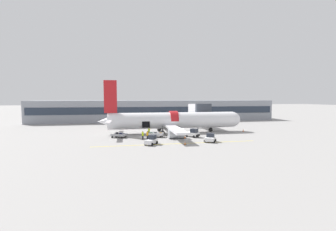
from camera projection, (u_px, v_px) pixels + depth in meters
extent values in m
plane|color=gray|center=(181.00, 138.00, 46.01)|extent=(500.00, 500.00, 0.00)
cube|color=yellow|center=(177.00, 144.00, 40.04)|extent=(29.89, 0.44, 0.01)
cube|color=gray|center=(157.00, 110.00, 83.09)|extent=(85.44, 13.42, 7.34)
cube|color=#232D3D|center=(159.00, 110.00, 76.43)|extent=(83.73, 0.16, 2.35)
cylinder|color=#4C4C51|center=(198.00, 122.00, 60.73)|extent=(0.60, 0.60, 3.63)
cube|color=silver|center=(198.00, 110.00, 60.49)|extent=(2.88, 9.60, 2.88)
cube|color=#333842|center=(203.00, 110.00, 56.37)|extent=(3.75, 1.60, 3.46)
cylinder|color=silver|center=(173.00, 120.00, 52.61)|extent=(29.91, 3.75, 3.75)
sphere|color=silver|center=(233.00, 119.00, 55.31)|extent=(3.57, 3.57, 3.57)
cone|color=silver|center=(108.00, 121.00, 49.92)|extent=(4.32, 3.45, 3.45)
cylinder|color=red|center=(173.00, 119.00, 52.55)|extent=(1.79, 3.76, 3.76)
cube|color=red|center=(110.00, 97.00, 49.63)|extent=(2.82, 0.28, 7.26)
cube|color=silver|center=(109.00, 121.00, 46.28)|extent=(0.97, 7.57, 0.20)
cube|color=silver|center=(111.00, 118.00, 53.70)|extent=(0.97, 7.57, 0.20)
cube|color=silver|center=(175.00, 129.00, 45.30)|extent=(2.31, 13.51, 0.40)
cube|color=silver|center=(163.00, 122.00, 59.65)|extent=(2.31, 13.51, 0.40)
cylinder|color=#B2B7BF|center=(176.00, 133.00, 45.17)|extent=(3.08, 2.05, 2.05)
cylinder|color=#B2B7BF|center=(164.00, 125.00, 59.98)|extent=(3.08, 2.05, 2.05)
cube|color=black|center=(146.00, 125.00, 49.65)|extent=(1.70, 0.12, 1.40)
cylinder|color=#56565B|center=(211.00, 127.00, 54.41)|extent=(0.22, 0.22, 1.50)
sphere|color=black|center=(211.00, 130.00, 54.47)|extent=(1.01, 1.01, 1.01)
cylinder|color=#56565B|center=(162.00, 129.00, 49.67)|extent=(0.22, 0.22, 1.50)
sphere|color=black|center=(162.00, 133.00, 49.73)|extent=(1.01, 1.01, 1.01)
cylinder|color=#56565B|center=(159.00, 126.00, 54.73)|extent=(0.22, 0.22, 1.50)
sphere|color=black|center=(159.00, 129.00, 54.79)|extent=(1.01, 1.01, 1.01)
cube|color=white|center=(192.00, 134.00, 47.06)|extent=(2.87, 3.05, 0.74)
cube|color=#232833|center=(194.00, 131.00, 46.69)|extent=(1.77, 1.75, 0.80)
cube|color=black|center=(198.00, 135.00, 46.16)|extent=(1.14, 0.95, 0.37)
sphere|color=black|center=(194.00, 137.00, 45.94)|extent=(0.56, 0.56, 0.56)
sphere|color=black|center=(198.00, 136.00, 47.03)|extent=(0.56, 0.56, 0.56)
sphere|color=black|center=(187.00, 136.00, 47.14)|extent=(0.56, 0.56, 0.56)
sphere|color=black|center=(191.00, 135.00, 48.23)|extent=(0.56, 0.56, 0.56)
cube|color=white|center=(210.00, 139.00, 41.57)|extent=(2.56, 2.80, 0.64)
cube|color=#232833|center=(211.00, 135.00, 41.90)|extent=(1.71, 1.59, 0.72)
cube|color=black|center=(211.00, 139.00, 42.71)|extent=(1.32, 0.84, 0.32)
sphere|color=black|center=(215.00, 140.00, 42.06)|extent=(0.56, 0.56, 0.56)
sphere|color=black|center=(207.00, 140.00, 42.59)|extent=(0.56, 0.56, 0.56)
sphere|color=black|center=(214.00, 142.00, 40.60)|extent=(0.56, 0.56, 0.56)
sphere|color=black|center=(205.00, 141.00, 41.12)|extent=(0.56, 0.56, 0.56)
cube|color=silver|center=(151.00, 141.00, 39.15)|extent=(2.57, 3.06, 0.67)
cube|color=#232833|center=(152.00, 137.00, 39.56)|extent=(1.58, 1.64, 0.75)
cube|color=black|center=(155.00, 141.00, 40.52)|extent=(1.02, 0.71, 0.34)
sphere|color=black|center=(157.00, 142.00, 39.84)|extent=(0.56, 0.56, 0.56)
sphere|color=black|center=(151.00, 142.00, 40.29)|extent=(0.56, 0.56, 0.56)
sphere|color=black|center=(152.00, 144.00, 38.07)|extent=(0.56, 0.56, 0.56)
sphere|color=black|center=(146.00, 144.00, 38.51)|extent=(0.56, 0.56, 0.56)
cube|color=silver|center=(156.00, 135.00, 46.85)|extent=(3.56, 2.66, 0.05)
cube|color=silver|center=(163.00, 134.00, 46.63)|extent=(0.61, 1.70, 0.45)
cube|color=silver|center=(155.00, 134.00, 45.99)|extent=(2.97, 1.02, 0.45)
cube|color=silver|center=(157.00, 133.00, 47.68)|extent=(2.97, 1.02, 0.45)
cube|color=#333338|center=(165.00, 136.00, 46.60)|extent=(0.88, 0.35, 0.06)
sphere|color=black|center=(160.00, 137.00, 45.85)|extent=(0.40, 0.40, 0.40)
sphere|color=black|center=(162.00, 136.00, 47.60)|extent=(0.40, 0.40, 0.40)
sphere|color=black|center=(150.00, 137.00, 46.14)|extent=(0.40, 0.40, 0.40)
sphere|color=black|center=(151.00, 135.00, 47.89)|extent=(0.40, 0.40, 0.40)
cube|color=black|center=(156.00, 133.00, 46.85)|extent=(0.52, 0.33, 0.52)
cube|color=#14472D|center=(151.00, 133.00, 46.80)|extent=(0.57, 0.30, 0.50)
cube|color=olive|center=(161.00, 133.00, 46.93)|extent=(0.55, 0.25, 0.46)
cube|color=#999BA0|center=(119.00, 136.00, 46.23)|extent=(3.43, 2.85, 0.05)
cube|color=#999BA0|center=(125.00, 135.00, 45.83)|extent=(0.80, 1.57, 0.38)
cube|color=#999BA0|center=(117.00, 135.00, 45.42)|extent=(2.66, 1.33, 0.38)
cube|color=#999BA0|center=(121.00, 134.00, 47.01)|extent=(2.66, 1.33, 0.38)
cube|color=#333338|center=(127.00, 137.00, 45.73)|extent=(0.84, 0.47, 0.06)
sphere|color=black|center=(121.00, 138.00, 45.15)|extent=(0.40, 0.40, 0.40)
sphere|color=black|center=(125.00, 136.00, 46.80)|extent=(0.40, 0.40, 0.40)
sphere|color=black|center=(112.00, 137.00, 45.71)|extent=(0.40, 0.40, 0.40)
sphere|color=black|center=(116.00, 136.00, 47.35)|extent=(0.40, 0.40, 0.40)
cube|color=#1E2347|center=(121.00, 134.00, 46.35)|extent=(0.57, 0.47, 0.50)
cube|color=#2D2D33|center=(123.00, 135.00, 45.65)|extent=(0.43, 0.38, 0.36)
cube|color=black|center=(117.00, 134.00, 46.62)|extent=(0.56, 0.35, 0.60)
cylinder|color=#2D2D33|center=(172.00, 133.00, 49.27)|extent=(0.41, 0.41, 0.87)
cylinder|color=#CCE523|center=(172.00, 130.00, 49.22)|extent=(0.53, 0.53, 0.68)
sphere|color=brown|center=(172.00, 128.00, 49.18)|extent=(0.24, 0.24, 0.24)
cylinder|color=#CCE523|center=(171.00, 130.00, 49.27)|extent=(0.17, 0.17, 0.63)
cylinder|color=#CCE523|center=(173.00, 130.00, 49.17)|extent=(0.17, 0.17, 0.63)
cylinder|color=#1E2338|center=(149.00, 133.00, 49.07)|extent=(0.43, 0.43, 0.83)
cylinder|color=#CCE523|center=(149.00, 130.00, 49.02)|extent=(0.55, 0.55, 0.66)
sphere|color=tan|center=(149.00, 128.00, 48.98)|extent=(0.23, 0.23, 0.23)
cylinder|color=#CCE523|center=(150.00, 130.00, 49.21)|extent=(0.18, 0.18, 0.60)
cylinder|color=#CCE523|center=(148.00, 131.00, 48.84)|extent=(0.18, 0.18, 0.60)
cylinder|color=black|center=(143.00, 138.00, 43.93)|extent=(0.41, 0.41, 0.82)
cylinder|color=#B7E019|center=(143.00, 134.00, 43.87)|extent=(0.53, 0.53, 0.64)
sphere|color=brown|center=(143.00, 132.00, 43.84)|extent=(0.23, 0.23, 0.23)
cylinder|color=#B7E019|center=(143.00, 134.00, 44.09)|extent=(0.17, 0.17, 0.59)
cylinder|color=#B7E019|center=(142.00, 134.00, 43.67)|extent=(0.17, 0.17, 0.59)
cylinder|color=#1E2338|center=(171.00, 134.00, 47.94)|extent=(0.44, 0.44, 0.90)
cylinder|color=orange|center=(171.00, 130.00, 47.88)|extent=(0.57, 0.57, 0.71)
sphere|color=beige|center=(171.00, 128.00, 47.85)|extent=(0.25, 0.25, 0.25)
cylinder|color=orange|center=(170.00, 131.00, 47.74)|extent=(0.18, 0.18, 0.65)
cylinder|color=orange|center=(172.00, 131.00, 48.04)|extent=(0.18, 0.18, 0.65)
cylinder|color=black|center=(171.00, 133.00, 50.20)|extent=(0.42, 0.42, 0.83)
cylinder|color=#CCE523|center=(171.00, 129.00, 50.14)|extent=(0.53, 0.53, 0.66)
sphere|color=beige|center=(171.00, 127.00, 50.11)|extent=(0.23, 0.23, 0.23)
cylinder|color=#CCE523|center=(172.00, 130.00, 49.97)|extent=(0.17, 0.17, 0.60)
cylinder|color=#CCE523|center=(170.00, 130.00, 50.32)|extent=(0.17, 0.17, 0.60)
cylinder|color=black|center=(147.00, 138.00, 43.90)|extent=(0.41, 0.41, 0.85)
cylinder|color=orange|center=(147.00, 134.00, 43.84)|extent=(0.53, 0.53, 0.67)
sphere|color=#9E7556|center=(147.00, 131.00, 43.80)|extent=(0.23, 0.23, 0.23)
cylinder|color=orange|center=(148.00, 134.00, 43.66)|extent=(0.17, 0.17, 0.61)
cylinder|color=orange|center=(147.00, 134.00, 44.03)|extent=(0.17, 0.17, 0.61)
cube|color=black|center=(243.00, 132.00, 54.67)|extent=(0.46, 0.46, 0.03)
cone|color=orange|center=(243.00, 130.00, 54.65)|extent=(0.34, 0.34, 0.67)
cylinder|color=white|center=(243.00, 130.00, 54.64)|extent=(0.20, 0.20, 0.08)
cube|color=black|center=(185.00, 145.00, 39.23)|extent=(0.44, 0.44, 0.03)
cone|color=orange|center=(185.00, 143.00, 39.21)|extent=(0.33, 0.33, 0.56)
cylinder|color=white|center=(185.00, 143.00, 39.20)|extent=(0.19, 0.19, 0.07)
cube|color=black|center=(185.00, 138.00, 45.40)|extent=(0.64, 0.64, 0.03)
cone|color=orange|center=(185.00, 137.00, 45.37)|extent=(0.47, 0.47, 0.67)
cylinder|color=white|center=(185.00, 137.00, 45.37)|extent=(0.27, 0.27, 0.08)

